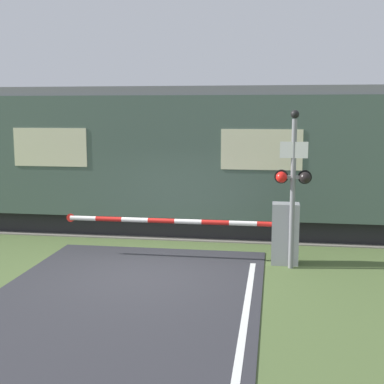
{
  "coord_description": "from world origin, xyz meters",
  "views": [
    {
      "loc": [
        2.7,
        -10.75,
        3.46
      ],
      "look_at": [
        0.76,
        1.78,
        1.5
      ],
      "focal_mm": 50.0,
      "sensor_mm": 36.0,
      "label": 1
    }
  ],
  "objects": [
    {
      "name": "ground_plane",
      "position": [
        0.0,
        0.0,
        0.0
      ],
      "size": [
        80.0,
        80.0,
        0.0
      ],
      "primitive_type": "plane",
      "color": "#4C6033"
    },
    {
      "name": "track_bed",
      "position": [
        0.0,
        4.47,
        0.02
      ],
      "size": [
        36.0,
        3.2,
        0.13
      ],
      "color": "slate",
      "rests_on": "ground_plane"
    },
    {
      "name": "train",
      "position": [
        2.37,
        4.47,
        2.08
      ],
      "size": [
        20.6,
        3.12,
        4.07
      ],
      "color": "black",
      "rests_on": "ground_plane"
    },
    {
      "name": "crossing_barrier",
      "position": [
        2.61,
        1.18,
        0.73
      ],
      "size": [
        5.47,
        0.44,
        1.39
      ],
      "color": "gray",
      "rests_on": "ground_plane"
    },
    {
      "name": "signal_post",
      "position": [
        3.11,
        0.84,
        1.97
      ],
      "size": [
        0.8,
        0.26,
        3.45
      ],
      "color": "gray",
      "rests_on": "ground_plane"
    }
  ]
}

